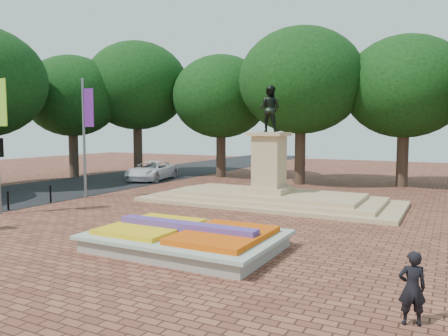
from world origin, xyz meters
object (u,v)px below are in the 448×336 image
object	(u,v)px
monument	(269,187)
van	(152,171)
pedestrian	(412,288)
flower_bed	(187,238)

from	to	relation	value
monument	van	distance (m)	13.65
pedestrian	van	bearing A→B (deg)	-62.93
flower_bed	monument	world-z (taller)	monument
flower_bed	monument	distance (m)	10.07
monument	van	xyz separation A→B (m)	(-12.38, 5.76, -0.12)
monument	pedestrian	xyz separation A→B (m)	(8.27, -12.70, -0.10)
flower_bed	van	xyz separation A→B (m)	(-13.40, 15.76, 0.38)
flower_bed	pedestrian	distance (m)	7.74
van	flower_bed	bearing A→B (deg)	-60.28
flower_bed	van	size ratio (longest dim) A/B	1.15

